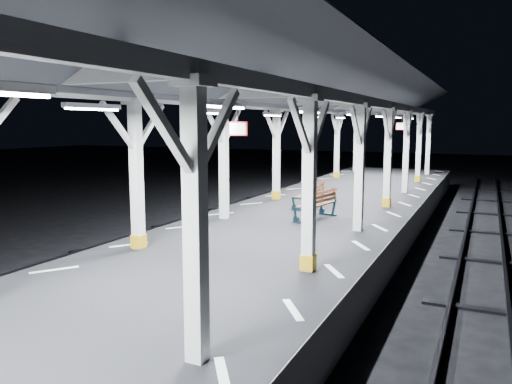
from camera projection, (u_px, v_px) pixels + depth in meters
The scene contains 7 objects.
ground at pixel (161, 343), 8.70m from camera, with size 120.00×120.00×0.00m, color black.
platform at pixel (160, 315), 8.63m from camera, with size 6.00×50.00×1.00m, color black.
hazard_stripes_left at pixel (54, 270), 9.59m from camera, with size 1.00×48.00×0.01m, color silver.
hazard_stripes_right at pixel (293, 310), 7.54m from camera, with size 1.00×48.00×0.01m, color silver.
canopy at pixel (153, 76), 8.06m from camera, with size 5.40×49.00×4.65m.
bench_mid at pixel (318, 204), 14.52m from camera, with size 0.88×1.71×0.89m.
bench_far at pixel (311, 194), 16.59m from camera, with size 0.67×1.62×0.86m.
Camera 1 is at (4.99, -6.78, 3.80)m, focal length 35.00 mm.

